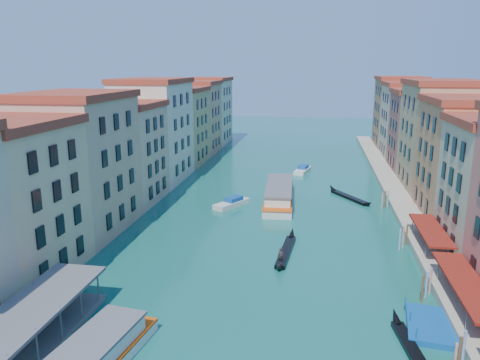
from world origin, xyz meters
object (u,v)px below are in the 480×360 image
(vaporetto_far, at_px, (279,194))
(vaporetto_stop, at_px, (37,327))
(blue_dock, at_px, (433,326))
(gondola_right, at_px, (415,353))
(gondola_fore, at_px, (286,250))

(vaporetto_far, bearing_deg, vaporetto_stop, -112.92)
(vaporetto_far, height_order, blue_dock, vaporetto_far)
(gondola_right, xyz_separation_m, blue_dock, (2.46, 4.88, -0.18))
(vaporetto_stop, height_order, vaporetto_far, vaporetto_stop)
(vaporetto_stop, relative_size, gondola_right, 1.34)
(gondola_right, bearing_deg, vaporetto_stop, 176.95)
(gondola_fore, distance_m, gondola_right, 23.67)
(vaporetto_stop, xyz_separation_m, vaporetto_far, (17.04, 47.04, -0.05))
(gondola_fore, bearing_deg, vaporetto_stop, -126.06)
(gondola_fore, bearing_deg, vaporetto_far, 101.44)
(vaporetto_stop, distance_m, vaporetto_far, 50.04)
(gondola_right, relative_size, blue_dock, 1.67)
(vaporetto_stop, height_order, gondola_fore, vaporetto_stop)
(vaporetto_far, bearing_deg, gondola_right, -74.20)
(vaporetto_far, bearing_deg, gondola_fore, -86.01)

